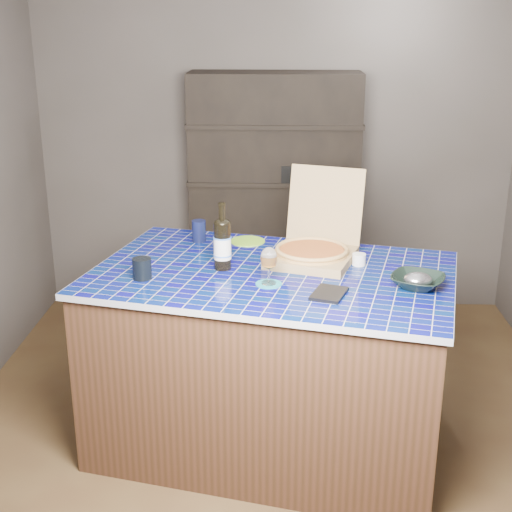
{
  "coord_description": "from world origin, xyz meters",
  "views": [
    {
      "loc": [
        0.06,
        -3.51,
        2.19
      ],
      "look_at": [
        -0.07,
        0.0,
        0.99
      ],
      "focal_mm": 50.0,
      "sensor_mm": 36.0,
      "label": 1
    }
  ],
  "objects_px": {
    "pizza_box": "(313,249)",
    "wine_glass": "(269,259)",
    "dvd_case": "(329,294)",
    "kitchen_island": "(272,359)",
    "mead_bottle": "(222,243)",
    "bowl": "(418,281)"
  },
  "relations": [
    {
      "from": "mead_bottle",
      "to": "dvd_case",
      "type": "bearing_deg",
      "value": -33.04
    },
    {
      "from": "kitchen_island",
      "to": "bowl",
      "type": "distance_m",
      "value": 0.88
    },
    {
      "from": "dvd_case",
      "to": "pizza_box",
      "type": "bearing_deg",
      "value": 115.87
    },
    {
      "from": "mead_bottle",
      "to": "bowl",
      "type": "height_order",
      "value": "mead_bottle"
    },
    {
      "from": "wine_glass",
      "to": "bowl",
      "type": "height_order",
      "value": "wine_glass"
    },
    {
      "from": "kitchen_island",
      "to": "bowl",
      "type": "xyz_separation_m",
      "value": [
        0.68,
        -0.19,
        0.51
      ]
    },
    {
      "from": "kitchen_island",
      "to": "dvd_case",
      "type": "relative_size",
      "value": 10.23
    },
    {
      "from": "bowl",
      "to": "dvd_case",
      "type": "bearing_deg",
      "value": -164.94
    },
    {
      "from": "dvd_case",
      "to": "kitchen_island",
      "type": "bearing_deg",
      "value": 150.32
    },
    {
      "from": "kitchen_island",
      "to": "wine_glass",
      "type": "relative_size",
      "value": 10.98
    },
    {
      "from": "pizza_box",
      "to": "mead_bottle",
      "type": "height_order",
      "value": "pizza_box"
    },
    {
      "from": "kitchen_island",
      "to": "dvd_case",
      "type": "height_order",
      "value": "dvd_case"
    },
    {
      "from": "dvd_case",
      "to": "bowl",
      "type": "xyz_separation_m",
      "value": [
        0.42,
        0.11,
        0.02
      ]
    },
    {
      "from": "mead_bottle",
      "to": "wine_glass",
      "type": "bearing_deg",
      "value": -41.82
    },
    {
      "from": "wine_glass",
      "to": "dvd_case",
      "type": "xyz_separation_m",
      "value": [
        0.28,
        -0.12,
        -0.12
      ]
    },
    {
      "from": "wine_glass",
      "to": "dvd_case",
      "type": "height_order",
      "value": "wine_glass"
    },
    {
      "from": "pizza_box",
      "to": "dvd_case",
      "type": "relative_size",
      "value": 3.1
    },
    {
      "from": "mead_bottle",
      "to": "pizza_box",
      "type": "bearing_deg",
      "value": 17.86
    },
    {
      "from": "pizza_box",
      "to": "wine_glass",
      "type": "distance_m",
      "value": 0.43
    },
    {
      "from": "wine_glass",
      "to": "bowl",
      "type": "distance_m",
      "value": 0.7
    },
    {
      "from": "pizza_box",
      "to": "wine_glass",
      "type": "bearing_deg",
      "value": -103.67
    },
    {
      "from": "kitchen_island",
      "to": "dvd_case",
      "type": "distance_m",
      "value": 0.63
    }
  ]
}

